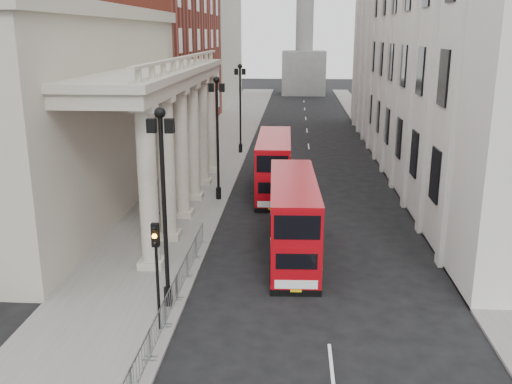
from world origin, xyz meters
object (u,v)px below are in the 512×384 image
(monument_column, at_px, (305,6))
(pedestrian_b, at_px, (153,201))
(lamp_post_mid, at_px, (217,130))
(traffic_light, at_px, (156,257))
(lamp_post_south, at_px, (164,196))
(lamp_post_north, at_px, (240,102))
(pedestrian_c, at_px, (174,193))
(bus_near, at_px, (293,217))
(pedestrian_a, at_px, (167,210))
(bus_far, at_px, (274,164))

(monument_column, relative_size, pedestrian_b, 31.96)
(lamp_post_mid, relative_size, traffic_light, 1.93)
(monument_column, bearing_deg, lamp_post_south, -94.29)
(lamp_post_south, height_order, lamp_post_north, same)
(lamp_post_south, xyz_separation_m, pedestrian_c, (-2.75, 14.24, -3.94))
(pedestrian_c, bearing_deg, bus_near, -11.16)
(pedestrian_a, bearing_deg, traffic_light, -70.14)
(monument_column, xyz_separation_m, bus_near, (-1.43, -81.91, -13.84))
(lamp_post_south, height_order, pedestrian_a, lamp_post_south)
(pedestrian_b, relative_size, pedestrian_c, 0.99)
(lamp_post_south, relative_size, bus_near, 0.87)
(lamp_post_south, bearing_deg, bus_far, 78.35)
(bus_near, relative_size, pedestrian_a, 5.26)
(lamp_post_mid, xyz_separation_m, pedestrian_b, (-3.66, -3.62, -3.94))
(lamp_post_north, height_order, bus_far, lamp_post_north)
(lamp_post_south, distance_m, pedestrian_c, 15.03)
(lamp_post_mid, distance_m, traffic_light, 18.11)
(lamp_post_mid, bearing_deg, bus_near, -62.44)
(bus_far, bearing_deg, bus_near, -84.02)
(lamp_post_south, relative_size, bus_far, 0.87)
(monument_column, xyz_separation_m, pedestrian_b, (-10.26, -75.62, -15.01))
(lamp_post_north, relative_size, pedestrian_b, 4.91)
(bus_far, bearing_deg, lamp_post_south, -102.49)
(bus_near, xyz_separation_m, bus_far, (-1.44, 12.02, 0.01))
(monument_column, distance_m, bus_near, 83.08)
(lamp_post_north, xyz_separation_m, pedestrian_b, (-3.66, -19.62, -3.94))
(monument_column, xyz_separation_m, pedestrian_a, (-8.96, -77.62, -14.95))
(lamp_post_south, distance_m, bus_far, 18.69)
(lamp_post_mid, xyz_separation_m, pedestrian_c, (-2.75, -1.76, -3.94))
(pedestrian_c, bearing_deg, traffic_light, -45.41)
(pedestrian_c, bearing_deg, lamp_post_south, -44.43)
(pedestrian_c, bearing_deg, bus_far, 65.49)
(monument_column, height_order, traffic_light, monument_column)
(traffic_light, relative_size, pedestrian_a, 2.37)
(traffic_light, distance_m, pedestrian_a, 12.81)
(bus_near, xyz_separation_m, pedestrian_c, (-7.92, 8.15, -1.16))
(monument_column, distance_m, lamp_post_north, 57.46)
(lamp_post_mid, height_order, bus_near, lamp_post_mid)
(monument_column, height_order, pedestrian_c, monument_column)
(traffic_light, distance_m, bus_far, 20.47)
(traffic_light, bearing_deg, lamp_post_mid, 90.32)
(monument_column, distance_m, traffic_light, 91.17)
(lamp_post_mid, distance_m, pedestrian_b, 6.48)
(lamp_post_north, xyz_separation_m, bus_near, (5.17, -25.91, -2.77))
(traffic_light, distance_m, pedestrian_c, 16.64)
(monument_column, distance_m, lamp_post_south, 88.94)
(bus_near, bearing_deg, traffic_light, -124.25)
(monument_column, relative_size, pedestrian_c, 31.75)
(bus_near, bearing_deg, bus_far, 94.57)
(traffic_light, relative_size, pedestrian_c, 2.52)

